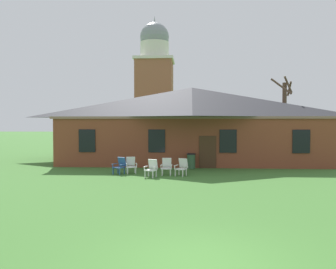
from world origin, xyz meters
The scene contains 10 objects.
ground_plane centered at (0.00, 0.00, 0.00)m, with size 200.00×200.00×0.00m, color #3D702D.
brick_building centered at (0.00, 20.43, 2.90)m, with size 19.17×10.40×5.70m.
dome_tower centered at (-4.88, 39.92, 7.77)m, with size 5.18×5.18×17.17m.
lawn_chair_by_porch centered at (-4.16, 12.60, 0.50)m, with size 0.81×0.85×0.96m.
lawn_chair_near_door centered at (-3.57, 12.87, 0.50)m, with size 0.75×0.80×0.96m.
lawn_chair_left_end centered at (-2.22, 11.58, 0.50)m, with size 0.75×0.81×0.96m.
lawn_chair_middle centered at (-1.46, 12.34, 0.50)m, with size 0.64×0.67×0.96m.
lawn_chair_right_end centered at (-0.59, 12.16, 0.50)m, with size 0.80×0.84×0.96m.
bare_tree_beside_building centered at (7.88, 23.13, 3.56)m, with size 1.91×1.76×6.84m.
trash_bin centered at (-0.06, 15.13, 0.50)m, with size 0.56×0.56×0.98m.
Camera 1 is at (-0.16, -7.38, 2.99)m, focal length 37.67 mm.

